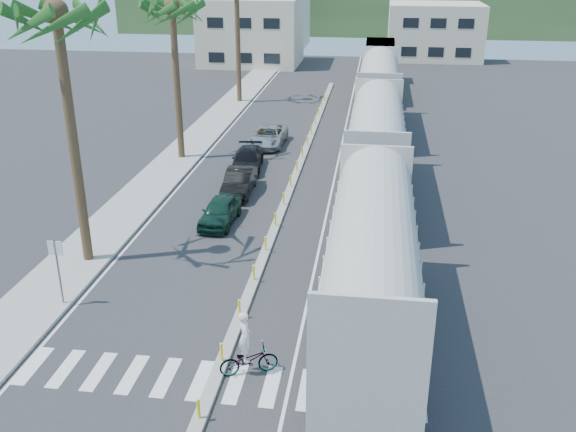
{
  "coord_description": "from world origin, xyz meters",
  "views": [
    {
      "loc": [
        4.86,
        -19.22,
        13.4
      ],
      "look_at": [
        1.1,
        7.93,
        2.0
      ],
      "focal_mm": 40.0,
      "sensor_mm": 36.0,
      "label": 1
    }
  ],
  "objects_px": {
    "car_lead": "(220,211)",
    "cyclist": "(248,355)",
    "car_second": "(239,182)",
    "street_sign": "(57,262)"
  },
  "relations": [
    {
      "from": "street_sign",
      "to": "cyclist",
      "type": "bearing_deg",
      "value": -22.05
    },
    {
      "from": "street_sign",
      "to": "car_lead",
      "type": "distance_m",
      "value": 10.27
    },
    {
      "from": "car_lead",
      "to": "cyclist",
      "type": "distance_m",
      "value": 13.22
    },
    {
      "from": "car_second",
      "to": "cyclist",
      "type": "distance_m",
      "value": 17.6
    },
    {
      "from": "street_sign",
      "to": "car_lead",
      "type": "bearing_deg",
      "value": 64.91
    },
    {
      "from": "car_lead",
      "to": "car_second",
      "type": "bearing_deg",
      "value": 91.35
    },
    {
      "from": "street_sign",
      "to": "car_lead",
      "type": "xyz_separation_m",
      "value": [
        4.32,
        9.23,
        -1.28
      ]
    },
    {
      "from": "car_lead",
      "to": "car_second",
      "type": "xyz_separation_m",
      "value": [
        0.07,
        4.56,
        0.04
      ]
    },
    {
      "from": "cyclist",
      "to": "car_second",
      "type": "bearing_deg",
      "value": -8.96
    },
    {
      "from": "street_sign",
      "to": "car_second",
      "type": "bearing_deg",
      "value": 72.33
    }
  ]
}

